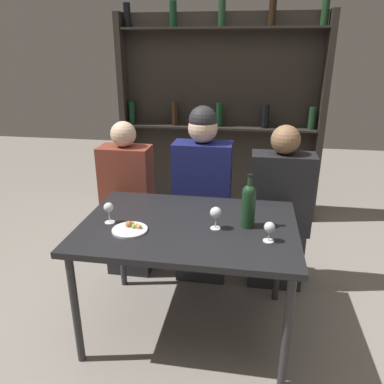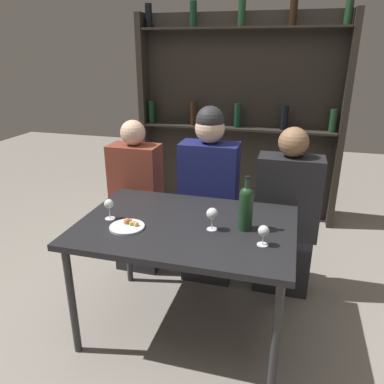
# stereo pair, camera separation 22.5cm
# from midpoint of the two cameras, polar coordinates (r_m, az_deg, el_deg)

# --- Properties ---
(ground_plane) EXTENTS (10.00, 10.00, 0.00)m
(ground_plane) POSITION_cam_midpoint_polar(r_m,az_deg,el_deg) (2.60, 1.81, -19.71)
(ground_plane) COLOR gray
(dining_table) EXTENTS (1.26, 0.88, 0.74)m
(dining_table) POSITION_cam_midpoint_polar(r_m,az_deg,el_deg) (2.22, 2.01, -6.35)
(dining_table) COLOR black
(dining_table) RESTS_ON ground_plane
(wine_rack_wall) EXTENTS (2.05, 0.21, 2.14)m
(wine_rack_wall) POSITION_cam_midpoint_polar(r_m,az_deg,el_deg) (3.90, 8.77, 11.66)
(wine_rack_wall) COLOR #28231E
(wine_rack_wall) RESTS_ON ground_plane
(wine_bottle) EXTENTS (0.08, 0.08, 0.32)m
(wine_bottle) POSITION_cam_midpoint_polar(r_m,az_deg,el_deg) (2.11, 11.27, -2.20)
(wine_bottle) COLOR #19381E
(wine_bottle) RESTS_ON dining_table
(wine_glass_0) EXTENTS (0.06, 0.06, 0.13)m
(wine_glass_0) POSITION_cam_midpoint_polar(r_m,az_deg,el_deg) (2.25, -9.78, -2.03)
(wine_glass_0) COLOR silver
(wine_glass_0) RESTS_ON dining_table
(wine_glass_1) EXTENTS (0.06, 0.06, 0.11)m
(wine_glass_1) POSITION_cam_midpoint_polar(r_m,az_deg,el_deg) (1.99, 14.07, -5.99)
(wine_glass_1) COLOR silver
(wine_glass_1) RESTS_ON dining_table
(wine_glass_2) EXTENTS (0.07, 0.07, 0.13)m
(wine_glass_2) POSITION_cam_midpoint_polar(r_m,az_deg,el_deg) (2.10, 6.18, -3.49)
(wine_glass_2) COLOR silver
(wine_glass_2) RESTS_ON dining_table
(food_plate_0) EXTENTS (0.20, 0.20, 0.04)m
(food_plate_0) POSITION_cam_midpoint_polar(r_m,az_deg,el_deg) (2.16, -6.81, -5.21)
(food_plate_0) COLOR silver
(food_plate_0) RESTS_ON dining_table
(seated_person_left) EXTENTS (0.37, 0.22, 1.22)m
(seated_person_left) POSITION_cam_midpoint_polar(r_m,az_deg,el_deg) (2.94, -6.25, -1.62)
(seated_person_left) COLOR #26262B
(seated_person_left) RESTS_ON ground_plane
(seated_person_center) EXTENTS (0.42, 0.22, 1.34)m
(seated_person_center) POSITION_cam_midpoint_polar(r_m,az_deg,el_deg) (2.77, 4.84, -1.34)
(seated_person_center) COLOR #26262B
(seated_person_center) RESTS_ON ground_plane
(seated_person_right) EXTENTS (0.44, 0.22, 1.23)m
(seated_person_right) POSITION_cam_midpoint_polar(r_m,az_deg,el_deg) (2.76, 16.43, -3.97)
(seated_person_right) COLOR #26262B
(seated_person_right) RESTS_ON ground_plane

